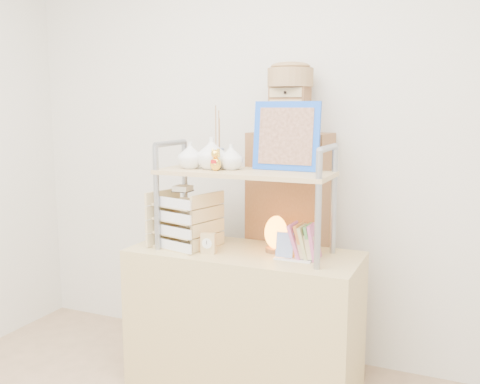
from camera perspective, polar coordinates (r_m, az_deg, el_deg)
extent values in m
cube|color=silver|center=(3.17, 4.00, 5.56)|extent=(3.40, 0.02, 2.60)
cube|color=tan|center=(2.92, 0.43, -13.45)|extent=(1.20, 0.50, 0.75)
cube|color=brown|center=(3.11, 5.24, -6.22)|extent=(0.47, 0.27, 1.35)
cylinder|color=gray|center=(2.80, -8.89, -0.64)|extent=(0.03, 0.03, 0.55)
cylinder|color=gray|center=(3.06, -5.89, 0.22)|extent=(0.03, 0.03, 0.55)
cylinder|color=gray|center=(2.90, -7.44, 5.18)|extent=(0.03, 0.30, 0.03)
cylinder|color=gray|center=(2.46, 8.33, -1.99)|extent=(0.03, 0.03, 0.55)
cylinder|color=gray|center=(2.74, 9.97, -0.88)|extent=(0.03, 0.03, 0.55)
cylinder|color=gray|center=(2.57, 9.35, 4.65)|extent=(0.03, 0.30, 0.03)
cube|color=tan|center=(2.72, 0.45, 2.06)|extent=(0.90, 0.34, 0.02)
imported|color=white|center=(2.82, -5.33, 3.92)|extent=(0.13, 0.13, 0.14)
imported|color=white|center=(2.78, -3.04, 4.15)|extent=(0.16, 0.16, 0.17)
imported|color=white|center=(2.76, -0.96, 3.77)|extent=(0.13, 0.13, 0.13)
cylinder|color=#224E97|center=(2.90, -2.40, 3.71)|extent=(0.07, 0.07, 0.10)
cube|color=blue|center=(2.73, 4.96, 5.97)|extent=(0.35, 0.06, 0.35)
cube|color=brown|center=(2.72, 4.89, 5.95)|extent=(0.29, 0.04, 0.29)
cube|color=#BD5283|center=(2.66, 7.94, -5.36)|extent=(0.05, 0.12, 0.17)
cube|color=#589B4D|center=(2.68, 7.60, -5.22)|extent=(0.05, 0.12, 0.17)
cube|color=tan|center=(2.67, 7.02, -5.28)|extent=(0.06, 0.13, 0.17)
cube|color=orange|center=(2.69, 6.69, -5.14)|extent=(0.07, 0.14, 0.17)
cube|color=#BD5283|center=(2.68, 6.12, -5.19)|extent=(0.07, 0.14, 0.17)
cube|color=#D0B37D|center=(2.91, -5.83, -5.63)|extent=(0.33, 0.31, 0.01)
cube|color=white|center=(2.80, -7.09, -5.71)|extent=(0.24, 0.07, 0.05)
cube|color=#D0B37D|center=(2.89, -5.85, -4.19)|extent=(0.33, 0.31, 0.01)
cube|color=white|center=(2.78, -7.12, -4.21)|extent=(0.24, 0.07, 0.05)
cube|color=#D0B37D|center=(2.88, -5.88, -2.73)|extent=(0.33, 0.31, 0.01)
cube|color=white|center=(2.77, -7.16, -2.70)|extent=(0.24, 0.07, 0.05)
cube|color=#D0B37D|center=(2.86, -5.90, -1.25)|extent=(0.33, 0.31, 0.01)
cube|color=white|center=(2.75, -7.19, -1.16)|extent=(0.24, 0.07, 0.05)
cube|color=beige|center=(2.83, -6.13, 0.36)|extent=(0.08, 0.08, 0.03)
cylinder|color=brown|center=(2.79, 3.83, -6.15)|extent=(0.11, 0.11, 0.02)
ellipsoid|color=orange|center=(2.76, 3.85, -4.26)|extent=(0.12, 0.12, 0.17)
cube|color=tan|center=(2.74, -3.39, -5.51)|extent=(0.08, 0.04, 0.11)
cylinder|color=white|center=(2.73, -3.55, -5.50)|extent=(0.05, 0.01, 0.05)
cube|color=white|center=(2.65, 5.68, -7.19)|extent=(0.19, 0.05, 0.01)
cube|color=#214299|center=(2.65, 4.77, -5.64)|extent=(0.09, 0.03, 0.12)
cube|color=tan|center=(2.63, 6.86, -5.91)|extent=(0.09, 0.02, 0.11)
cube|color=brown|center=(2.98, 5.34, 8.69)|extent=(0.20, 0.15, 0.25)
cube|color=tan|center=(2.91, 4.83, 6.84)|extent=(0.18, 0.01, 0.05)
cube|color=tan|center=(2.91, 4.84, 8.08)|extent=(0.18, 0.01, 0.05)
cube|color=tan|center=(2.91, 4.86, 9.31)|extent=(0.18, 0.01, 0.05)
cube|color=tan|center=(2.91, 4.88, 10.54)|extent=(0.18, 0.01, 0.05)
cylinder|color=brown|center=(2.98, 5.39, 12.06)|extent=(0.25, 0.25, 0.10)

